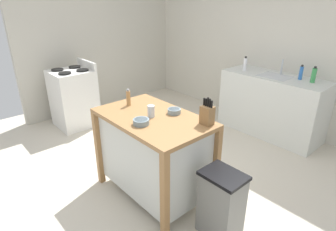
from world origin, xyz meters
TOP-DOWN VIEW (x-y plane):
  - ground_plane at (0.00, 0.00)m, footprint 6.05×6.05m
  - wall_back at (0.00, 2.48)m, footprint 5.05×0.10m
  - wall_left at (-2.52, 0.94)m, footprint 0.10×3.08m
  - kitchen_island at (0.24, -0.11)m, footprint 1.17×0.71m
  - knife_block at (0.70, 0.15)m, footprint 0.11×0.09m
  - bowl_ceramic_wide at (0.33, 0.10)m, footprint 0.13×0.13m
  - bowl_stoneware_deep at (0.32, -0.30)m, footprint 0.15×0.15m
  - drinking_cup at (0.24, -0.12)m, footprint 0.07×0.07m
  - pepper_grinder at (-0.16, -0.11)m, footprint 0.04×0.04m
  - trash_bin at (1.06, -0.02)m, footprint 0.36×0.28m
  - sink_counter at (0.29, 2.13)m, footprint 1.49×0.60m
  - sink_faucet at (0.29, 2.27)m, footprint 0.02×0.02m
  - bottle_hand_soap at (-0.19, 2.04)m, footprint 0.05×0.05m
  - bottle_dish_soap at (0.60, 2.21)m, footprint 0.05×0.05m
  - bottle_spray_cleaner at (0.78, 2.19)m, footprint 0.06×0.06m
  - stove at (-1.97, 0.04)m, footprint 0.60×0.60m

SIDE VIEW (x-z plane):
  - ground_plane at x=0.00m, z-range 0.00..0.00m
  - trash_bin at x=1.06m, z-range 0.00..0.63m
  - sink_counter at x=0.29m, z-range 0.00..0.91m
  - stove at x=-1.97m, z-range -0.05..0.98m
  - kitchen_island at x=0.24m, z-range 0.05..0.96m
  - bowl_ceramic_wide at x=0.33m, z-range 0.91..0.95m
  - bowl_stoneware_deep at x=0.32m, z-range 0.91..0.96m
  - drinking_cup at x=0.24m, z-range 0.90..1.02m
  - pepper_grinder at x=-0.16m, z-range 0.90..1.08m
  - knife_block at x=0.70m, z-range 0.87..1.12m
  - bottle_dish_soap at x=0.60m, z-range 0.90..1.11m
  - bottle_spray_cleaner at x=0.78m, z-range 0.90..1.12m
  - bottle_hand_soap at x=-0.19m, z-range 0.90..1.12m
  - sink_faucet at x=0.29m, z-range 0.91..1.13m
  - wall_back at x=0.00m, z-range 0.00..2.60m
  - wall_left at x=-2.52m, z-range 0.00..2.60m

